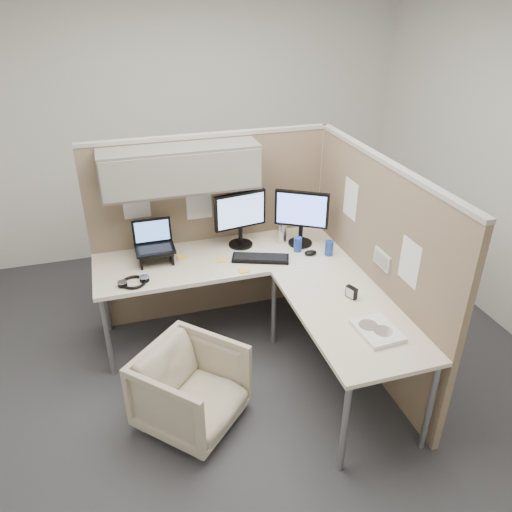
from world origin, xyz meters
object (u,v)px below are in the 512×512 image
object	(u,v)px
desk	(264,282)
monitor_left	(240,215)
keyboard	(260,258)
office_chair	(191,386)

from	to	relation	value
desk	monitor_left	bearing A→B (deg)	92.90
desk	keyboard	distance (m)	0.28
desk	monitor_left	xyz separation A→B (m)	(-0.03, 0.55, 0.32)
desk	keyboard	world-z (taller)	keyboard
office_chair	monitor_left	size ratio (longest dim) A/B	1.34
desk	monitor_left	size ratio (longest dim) A/B	4.29
desk	monitor_left	distance (m)	0.64
desk	keyboard	xyz separation A→B (m)	(0.06, 0.27, 0.05)
monitor_left	keyboard	size ratio (longest dim) A/B	1.04
desk	keyboard	size ratio (longest dim) A/B	4.47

